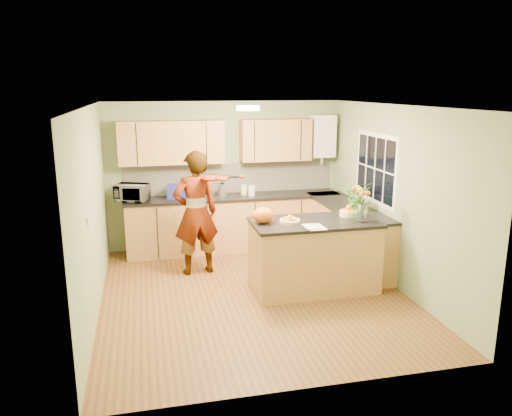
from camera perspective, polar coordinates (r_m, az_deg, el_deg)
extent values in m
plane|color=brown|center=(6.86, -0.32, -9.74)|extent=(4.50, 4.50, 0.00)
cube|color=white|center=(6.30, -0.35, 11.60)|extent=(4.00, 4.50, 0.02)
cube|color=gray|center=(8.64, -3.57, 3.79)|extent=(4.00, 0.02, 2.50)
cube|color=gray|center=(4.39, 6.08, -6.08)|extent=(4.00, 0.02, 2.50)
cube|color=gray|center=(6.36, -18.22, -0.47)|extent=(0.02, 4.50, 2.50)
cube|color=gray|center=(7.16, 15.49, 1.26)|extent=(0.02, 4.50, 2.50)
cube|color=#BE834C|center=(8.54, -2.50, -1.81)|extent=(3.60, 0.60, 0.90)
cube|color=black|center=(8.42, -2.52, 1.25)|extent=(3.64, 0.62, 0.04)
cube|color=#BE834C|center=(7.97, 10.36, -3.16)|extent=(0.60, 2.20, 0.90)
cube|color=black|center=(7.85, 10.44, 0.12)|extent=(0.62, 2.24, 0.04)
cube|color=beige|center=(8.65, -2.90, 3.48)|extent=(3.60, 0.02, 0.52)
cube|color=#BE834C|center=(8.29, -9.64, 7.40)|extent=(1.70, 0.34, 0.70)
cube|color=#BE834C|center=(8.57, 2.22, 7.78)|extent=(1.20, 0.34, 0.70)
cube|color=white|center=(8.83, 7.60, 8.17)|extent=(0.40, 0.30, 0.72)
cylinder|color=silver|center=(8.88, 7.52, 5.60)|extent=(0.06, 0.06, 0.20)
cube|color=white|center=(7.63, 13.48, 4.41)|extent=(0.01, 1.30, 1.05)
cube|color=black|center=(7.63, 13.45, 4.41)|extent=(0.01, 1.18, 0.92)
cube|color=white|center=(5.76, -18.62, -1.40)|extent=(0.02, 0.09, 0.09)
cylinder|color=#FFEABF|center=(6.60, -0.92, 11.34)|extent=(0.30, 0.30, 0.06)
cylinder|color=white|center=(6.60, -0.92, 11.60)|extent=(0.10, 0.10, 0.02)
cube|color=#BE834C|center=(6.90, 6.62, -5.56)|extent=(1.66, 0.83, 0.93)
cube|color=black|center=(6.75, 6.73, -1.65)|extent=(1.70, 0.87, 0.04)
cylinder|color=beige|center=(6.64, 3.89, -1.50)|extent=(0.27, 0.27, 0.04)
cylinder|color=beige|center=(7.07, 10.54, -0.61)|extent=(0.26, 0.26, 0.07)
cylinder|color=silver|center=(6.78, 12.06, -0.55)|extent=(0.12, 0.12, 0.25)
ellipsoid|color=#EA5813|center=(6.57, 0.85, -0.83)|extent=(0.31, 0.27, 0.21)
cube|color=silver|center=(6.44, 6.78, -2.16)|extent=(0.22, 0.31, 0.01)
imported|color=tan|center=(7.37, -6.90, -0.59)|extent=(0.74, 0.55, 1.85)
imported|color=white|center=(8.24, -13.98, 1.71)|extent=(0.59, 0.50, 0.28)
cube|color=#212C99|center=(8.30, -9.05, 1.88)|extent=(0.33, 0.27, 0.23)
cylinder|color=silver|center=(8.37, -3.86, 2.04)|extent=(0.15, 0.15, 0.21)
sphere|color=black|center=(8.34, -3.88, 2.99)|extent=(0.08, 0.08, 0.08)
cylinder|color=beige|center=(8.48, -1.38, 2.09)|extent=(0.13, 0.13, 0.17)
cylinder|color=white|center=(8.40, -0.51, 1.99)|extent=(0.15, 0.15, 0.17)
imported|color=#337527|center=(7.53, 11.50, 1.33)|extent=(0.45, 0.41, 0.43)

